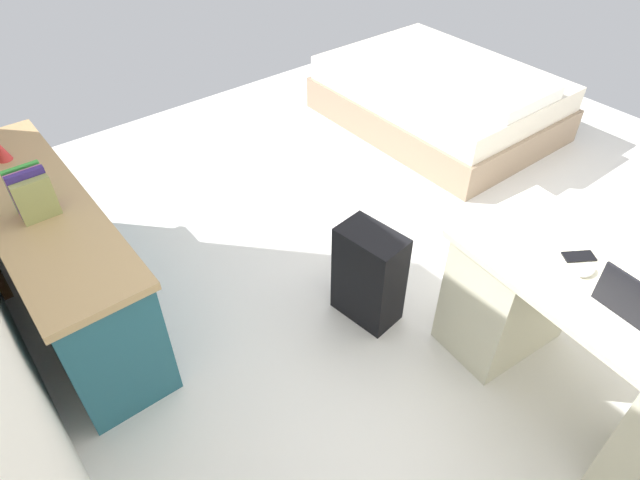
{
  "coord_description": "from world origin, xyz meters",
  "views": [
    {
      "loc": [
        -1.63,
        2.18,
        2.38
      ],
      "look_at": [
        -0.03,
        0.9,
        0.6
      ],
      "focal_mm": 30.44,
      "sensor_mm": 36.0,
      "label": 1
    }
  ],
  "objects_px": {
    "desk": "(595,351)",
    "bed": "(439,98)",
    "cell_phone_by_mouse": "(579,256)",
    "computer_mouse": "(586,271)",
    "suitcase_black": "(369,275)",
    "credenza": "(58,258)",
    "figurine_small": "(2,151)",
    "laptop": "(639,308)"
  },
  "relations": [
    {
      "from": "credenza",
      "to": "computer_mouse",
      "type": "bearing_deg",
      "value": -139.63
    },
    {
      "from": "computer_mouse",
      "to": "figurine_small",
      "type": "height_order",
      "value": "figurine_small"
    },
    {
      "from": "credenza",
      "to": "laptop",
      "type": "relative_size",
      "value": 5.48
    },
    {
      "from": "credenza",
      "to": "computer_mouse",
      "type": "relative_size",
      "value": 18.0
    },
    {
      "from": "suitcase_black",
      "to": "figurine_small",
      "type": "distance_m",
      "value": 2.11
    },
    {
      "from": "desk",
      "to": "computer_mouse",
      "type": "bearing_deg",
      "value": 3.11
    },
    {
      "from": "credenza",
      "to": "figurine_small",
      "type": "bearing_deg",
      "value": 0.17
    },
    {
      "from": "figurine_small",
      "to": "suitcase_black",
      "type": "bearing_deg",
      "value": -140.85
    },
    {
      "from": "bed",
      "to": "laptop",
      "type": "relative_size",
      "value": 5.81
    },
    {
      "from": "suitcase_black",
      "to": "laptop",
      "type": "relative_size",
      "value": 1.78
    },
    {
      "from": "laptop",
      "to": "cell_phone_by_mouse",
      "type": "relative_size",
      "value": 2.42
    },
    {
      "from": "suitcase_black",
      "to": "laptop",
      "type": "xyz_separation_m",
      "value": [
        -1.15,
        -0.33,
        0.51
      ]
    },
    {
      "from": "credenza",
      "to": "bed",
      "type": "distance_m",
      "value": 3.27
    },
    {
      "from": "figurine_small",
      "to": "computer_mouse",
      "type": "bearing_deg",
      "value": -145.85
    },
    {
      "from": "laptop",
      "to": "credenza",
      "type": "bearing_deg",
      "value": 35.91
    },
    {
      "from": "computer_mouse",
      "to": "cell_phone_by_mouse",
      "type": "distance_m",
      "value": 0.1
    },
    {
      "from": "suitcase_black",
      "to": "computer_mouse",
      "type": "distance_m",
      "value": 1.09
    },
    {
      "from": "cell_phone_by_mouse",
      "to": "computer_mouse",
      "type": "bearing_deg",
      "value": 168.0
    },
    {
      "from": "laptop",
      "to": "cell_phone_by_mouse",
      "type": "bearing_deg",
      "value": -22.74
    },
    {
      "from": "desk",
      "to": "bed",
      "type": "bearing_deg",
      "value": -34.13
    },
    {
      "from": "desk",
      "to": "suitcase_black",
      "type": "xyz_separation_m",
      "value": [
        1.07,
        0.4,
        -0.1
      ]
    },
    {
      "from": "credenza",
      "to": "suitcase_black",
      "type": "relative_size",
      "value": 3.08
    },
    {
      "from": "desk",
      "to": "laptop",
      "type": "bearing_deg",
      "value": 137.53
    },
    {
      "from": "laptop",
      "to": "figurine_small",
      "type": "distance_m",
      "value": 3.18
    },
    {
      "from": "cell_phone_by_mouse",
      "to": "figurine_small",
      "type": "relative_size",
      "value": 1.24
    },
    {
      "from": "desk",
      "to": "suitcase_black",
      "type": "relative_size",
      "value": 2.56
    },
    {
      "from": "desk",
      "to": "bed",
      "type": "relative_size",
      "value": 0.78
    },
    {
      "from": "desk",
      "to": "suitcase_black",
      "type": "bearing_deg",
      "value": 20.55
    },
    {
      "from": "bed",
      "to": "cell_phone_by_mouse",
      "type": "xyz_separation_m",
      "value": [
        -2.08,
        1.51,
        0.52
      ]
    },
    {
      "from": "bed",
      "to": "cell_phone_by_mouse",
      "type": "relative_size",
      "value": 14.04
    },
    {
      "from": "suitcase_black",
      "to": "laptop",
      "type": "height_order",
      "value": "laptop"
    },
    {
      "from": "desk",
      "to": "bed",
      "type": "xyz_separation_m",
      "value": [
        2.32,
        -1.58,
        -0.15
      ]
    },
    {
      "from": "desk",
      "to": "credenza",
      "type": "height_order",
      "value": "credenza"
    },
    {
      "from": "computer_mouse",
      "to": "figurine_small",
      "type": "distance_m",
      "value": 3.0
    },
    {
      "from": "bed",
      "to": "computer_mouse",
      "type": "xyz_separation_m",
      "value": [
        -2.15,
        1.59,
        0.53
      ]
    },
    {
      "from": "laptop",
      "to": "figurine_small",
      "type": "height_order",
      "value": "laptop"
    },
    {
      "from": "bed",
      "to": "suitcase_black",
      "type": "distance_m",
      "value": 2.34
    },
    {
      "from": "desk",
      "to": "computer_mouse",
      "type": "relative_size",
      "value": 14.94
    },
    {
      "from": "laptop",
      "to": "computer_mouse",
      "type": "distance_m",
      "value": 0.27
    },
    {
      "from": "cell_phone_by_mouse",
      "to": "suitcase_black",
      "type": "bearing_deg",
      "value": 62.62
    },
    {
      "from": "suitcase_black",
      "to": "desk",
      "type": "bearing_deg",
      "value": -166.74
    },
    {
      "from": "cell_phone_by_mouse",
      "to": "figurine_small",
      "type": "height_order",
      "value": "figurine_small"
    }
  ]
}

